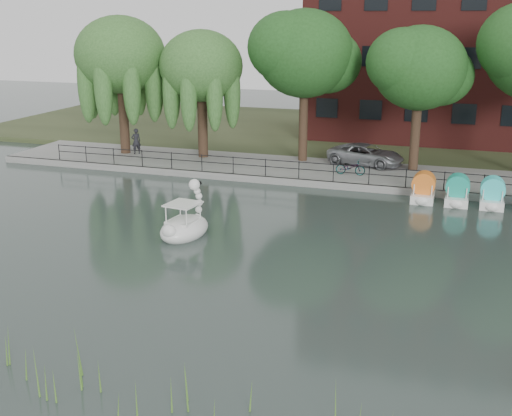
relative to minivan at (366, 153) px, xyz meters
The scene contains 16 objects.
ground_plane 18.21m from the minivan, 99.73° to the right, with size 120.00×120.00×0.00m, color #3F4C49.
promenade 3.74m from the minivan, 148.11° to the right, with size 40.00×6.00×0.40m, color gray.
kerb 5.83m from the minivan, 122.28° to the right, with size 40.00×0.25×0.40m, color gray.
land_strip 12.51m from the minivan, 104.25° to the left, with size 60.00×22.00×0.36m, color #47512D.
railing 5.58m from the minivan, 123.37° to the right, with size 32.00×0.05×1.00m.
apartment_building 15.11m from the minivan, 71.95° to the left, with size 20.00×10.07×18.00m.
willow_left 17.12m from the minivan, behind, with size 5.88×5.88×9.01m.
willow_mid 11.77m from the minivan, behind, with size 5.32×5.32×8.15m.
broadleaf_center 7.18m from the minivan, behind, with size 6.00×6.00×9.25m.
broadleaf_right 6.02m from the minivan, ahead, with size 5.40×5.40×8.32m.
minivan is the anchor object (origin of this frame).
bicycle 2.92m from the minivan, 98.47° to the right, with size 1.72×0.60×1.00m, color gray.
pedestrian 15.26m from the minivan, behind, with size 0.71×0.48×1.98m, color black.
swan_boat 15.83m from the minivan, 110.61° to the right, with size 2.12×3.01×2.37m.
pedal_boat_row 9.38m from the minivan, 38.23° to the right, with size 7.95×1.70×1.40m.
reed_bank 27.44m from the minivan, 92.23° to the right, with size 24.00×2.40×1.20m.
Camera 1 is at (8.93, -21.33, 9.30)m, focal length 45.00 mm.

